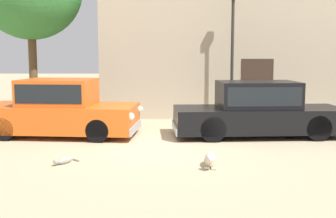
# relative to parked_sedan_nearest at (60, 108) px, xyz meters

# --- Properties ---
(ground_plane) EXTENTS (80.00, 80.00, 0.00)m
(ground_plane) POSITION_rel_parked_sedan_nearest_xyz_m (2.78, -1.35, -0.77)
(ground_plane) COLOR tan
(parked_sedan_nearest) EXTENTS (4.44, 2.13, 1.58)m
(parked_sedan_nearest) POSITION_rel_parked_sedan_nearest_xyz_m (0.00, 0.00, 0.00)
(parked_sedan_nearest) COLOR #D15619
(parked_sedan_nearest) RESTS_ON ground_plane
(parked_sedan_second) EXTENTS (4.85, 2.00, 1.52)m
(parked_sedan_second) POSITION_rel_parked_sedan_nearest_xyz_m (5.48, 0.01, -0.03)
(parked_sedan_second) COLOR black
(parked_sedan_second) RESTS_ON ground_plane
(apartment_block) EXTENTS (15.59, 5.77, 8.36)m
(apartment_block) POSITION_rel_parked_sedan_nearest_xyz_m (8.37, 5.92, 3.41)
(apartment_block) COLOR tan
(apartment_block) RESTS_ON ground_plane
(stray_dog_spotted) EXTENTS (0.27, 1.02, 0.37)m
(stray_dog_spotted) POSITION_rel_parked_sedan_nearest_xyz_m (3.89, -3.30, -0.61)
(stray_dog_spotted) COLOR beige
(stray_dog_spotted) RESTS_ON ground_plane
(stray_cat) EXTENTS (0.47, 0.57, 0.16)m
(stray_cat) POSITION_rel_parked_sedan_nearest_xyz_m (0.88, -3.10, -0.70)
(stray_cat) COLOR gray
(stray_cat) RESTS_ON ground_plane
(street_lamp) EXTENTS (0.22, 0.22, 4.28)m
(street_lamp) POSITION_rel_parked_sedan_nearest_xyz_m (5.06, 2.34, 1.93)
(street_lamp) COLOR #2D2B28
(street_lamp) RESTS_ON ground_plane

